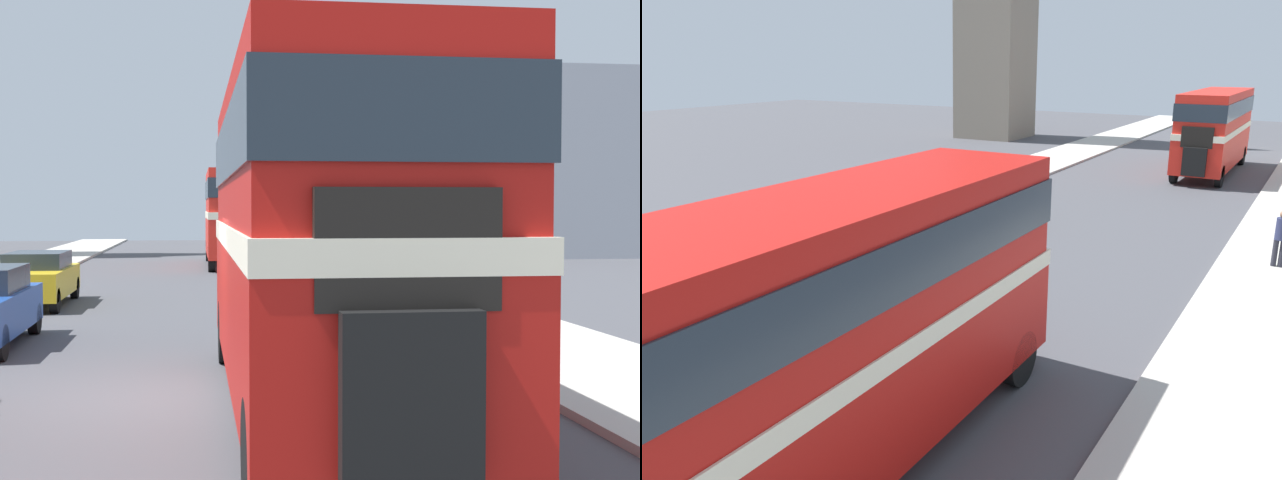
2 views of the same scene
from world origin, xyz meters
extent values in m
plane|color=#47474C|center=(0.00, 0.00, 0.00)|extent=(120.00, 120.00, 0.00)
cube|color=#B2140F|center=(1.95, -1.13, 1.31)|extent=(2.41, 9.63, 1.62)
cube|color=beige|center=(1.95, -1.13, 2.27)|extent=(2.43, 9.67, 0.30)
cube|color=#B2140F|center=(1.95, -1.13, 3.31)|extent=(2.36, 9.43, 1.77)
cube|color=#232D38|center=(1.95, -1.13, 3.39)|extent=(2.43, 9.53, 0.80)
cylinder|color=black|center=(0.88, 2.73, 0.53)|extent=(0.28, 1.06, 1.06)
cylinder|color=black|center=(3.01, 2.73, 0.53)|extent=(0.28, 1.06, 1.06)
cube|color=red|center=(2.07, 28.03, 1.33)|extent=(2.36, 9.27, 1.65)
cube|color=beige|center=(2.07, 28.03, 2.31)|extent=(2.39, 9.31, 0.30)
cube|color=red|center=(2.07, 28.03, 3.36)|extent=(2.32, 9.08, 1.80)
cube|color=#232D38|center=(2.07, 28.03, 3.45)|extent=(2.39, 9.17, 0.81)
cube|color=black|center=(2.07, 23.30, 1.25)|extent=(1.06, 0.20, 1.32)
cube|color=black|center=(2.07, 23.43, 2.37)|extent=(1.42, 0.12, 0.96)
cylinder|color=black|center=(1.03, 24.25, 0.53)|extent=(0.28, 1.06, 1.06)
cylinder|color=black|center=(3.11, 24.25, 0.53)|extent=(0.28, 1.06, 1.06)
cylinder|color=black|center=(1.03, 31.71, 0.53)|extent=(0.28, 1.06, 1.06)
cylinder|color=black|center=(3.11, 31.71, 0.53)|extent=(0.28, 1.06, 1.06)
cylinder|color=black|center=(-2.99, -0.37, 0.32)|extent=(0.20, 0.64, 0.64)
cube|color=#1E479E|center=(-3.74, 5.05, 0.67)|extent=(1.72, 4.26, 0.76)
cube|color=#232D38|center=(-3.74, 5.22, 1.28)|extent=(1.51, 2.21, 0.47)
cylinder|color=black|center=(-4.50, 3.37, 0.32)|extent=(0.20, 0.64, 0.64)
cylinder|color=black|center=(-2.98, 3.37, 0.32)|extent=(0.20, 0.64, 0.64)
cylinder|color=black|center=(-4.50, 6.73, 0.32)|extent=(0.20, 0.64, 0.64)
cylinder|color=black|center=(-2.98, 6.73, 0.32)|extent=(0.20, 0.64, 0.64)
cube|color=gold|center=(-3.87, 12.25, 0.65)|extent=(1.68, 4.62, 0.72)
cube|color=#232D38|center=(-3.87, 12.44, 1.23)|extent=(1.48, 2.40, 0.43)
cylinder|color=black|center=(-4.60, 10.39, 0.32)|extent=(0.20, 0.64, 0.64)
cylinder|color=black|center=(-3.13, 10.39, 0.32)|extent=(0.20, 0.64, 0.64)
cylinder|color=black|center=(-4.60, 14.11, 0.32)|extent=(0.20, 0.64, 0.64)
cylinder|color=black|center=(-3.13, 14.11, 0.32)|extent=(0.20, 0.64, 0.64)
cylinder|color=#282833|center=(6.50, 12.42, 0.52)|extent=(0.15, 0.15, 0.80)
cylinder|color=#282833|center=(6.69, 12.42, 0.52)|extent=(0.15, 0.15, 0.80)
cylinder|color=navy|center=(6.59, 12.42, 1.24)|extent=(0.33, 0.33, 0.63)
cube|color=gray|center=(-15.10, 36.03, 9.56)|extent=(4.66, 4.66, 19.11)
camera|label=1|loc=(0.35, -12.48, 2.65)|focal=50.00mm
camera|label=2|loc=(7.50, -6.88, 5.93)|focal=35.00mm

